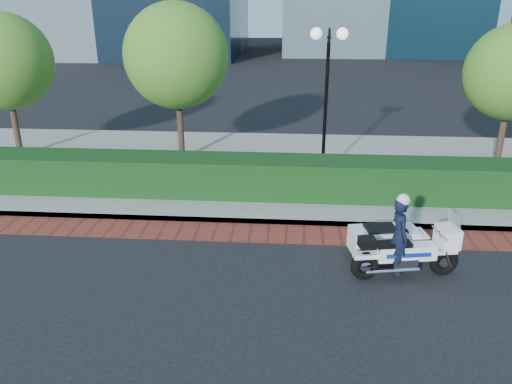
# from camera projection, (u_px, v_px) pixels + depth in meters

# --- Properties ---
(ground) EXTENTS (120.00, 120.00, 0.00)m
(ground) POSITION_uv_depth(u_px,v_px,m) (285.00, 267.00, 10.15)
(ground) COLOR black
(ground) RESTS_ON ground
(brick_strip) EXTENTS (60.00, 1.00, 0.01)m
(brick_strip) POSITION_uv_depth(u_px,v_px,m) (286.00, 234.00, 11.54)
(brick_strip) COLOR maroon
(brick_strip) RESTS_ON ground
(sidewalk) EXTENTS (60.00, 8.00, 0.15)m
(sidewalk) POSITION_uv_depth(u_px,v_px,m) (289.00, 169.00, 15.69)
(sidewalk) COLOR gray
(sidewalk) RESTS_ON ground
(hedge_main) EXTENTS (18.00, 1.20, 1.00)m
(hedge_main) POSITION_uv_depth(u_px,v_px,m) (288.00, 177.00, 13.25)
(hedge_main) COLOR black
(hedge_main) RESTS_ON sidewalk
(lamppost) EXTENTS (1.02, 0.70, 4.21)m
(lamppost) POSITION_uv_depth(u_px,v_px,m) (327.00, 80.00, 13.82)
(lamppost) COLOR black
(lamppost) RESTS_ON sidewalk
(tree_a) EXTENTS (3.00, 3.00, 4.58)m
(tree_a) POSITION_uv_depth(u_px,v_px,m) (4.00, 62.00, 15.62)
(tree_a) COLOR #332319
(tree_a) RESTS_ON sidewalk
(tree_b) EXTENTS (3.20, 3.20, 4.89)m
(tree_b) POSITION_uv_depth(u_px,v_px,m) (176.00, 56.00, 15.16)
(tree_b) COLOR #332319
(tree_b) RESTS_ON sidewalk
(police_motorcycle) EXTENTS (2.16, 1.55, 1.76)m
(police_motorcycle) POSITION_uv_depth(u_px,v_px,m) (396.00, 242.00, 9.85)
(police_motorcycle) COLOR black
(police_motorcycle) RESTS_ON ground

